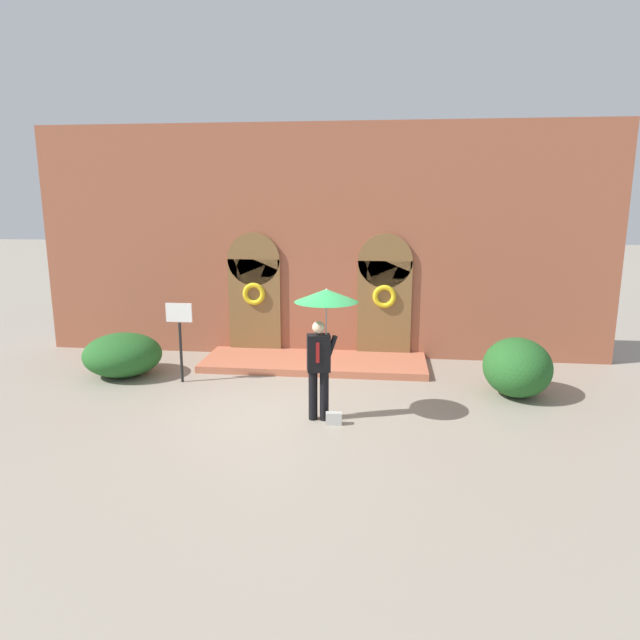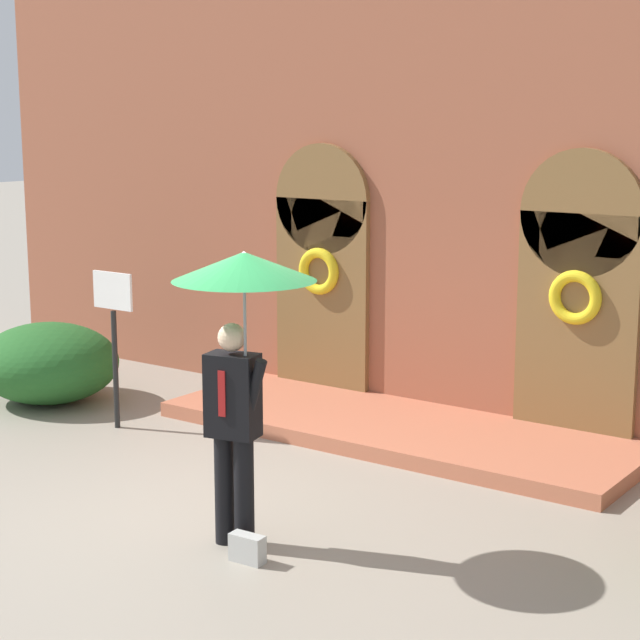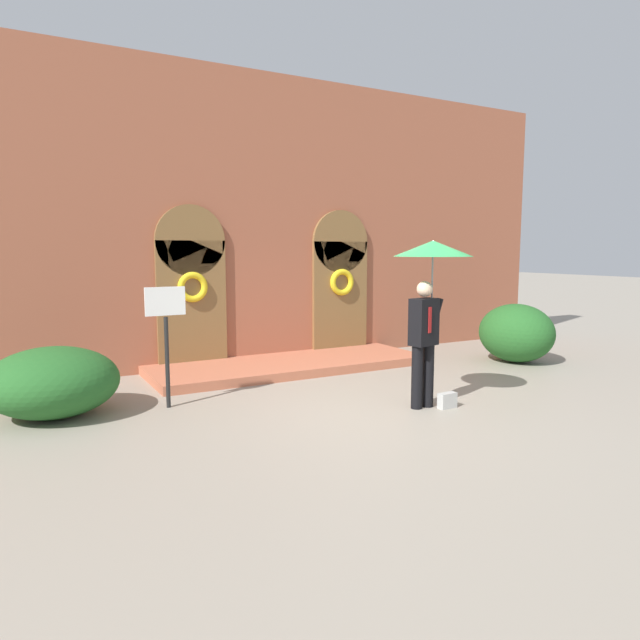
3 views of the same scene
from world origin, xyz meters
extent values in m
plane|color=gray|center=(0.00, 0.00, 0.00)|extent=(80.00, 80.00, 0.00)
cube|color=#9E563D|center=(0.00, 4.20, 2.80)|extent=(14.00, 0.50, 5.60)
cube|color=brown|center=(-1.60, 3.91, 1.20)|extent=(1.30, 0.08, 2.40)
cylinder|color=brown|center=(-1.60, 3.91, 2.40)|extent=(1.30, 0.08, 1.30)
cube|color=brown|center=(1.60, 3.91, 1.20)|extent=(1.30, 0.08, 2.40)
cylinder|color=brown|center=(1.60, 3.91, 2.40)|extent=(1.30, 0.08, 1.30)
torus|color=yellow|center=(-1.60, 3.84, 1.55)|extent=(0.56, 0.12, 0.56)
torus|color=yellow|center=(1.60, 3.84, 1.55)|extent=(0.56, 0.12, 0.56)
cube|color=#B56346|center=(0.00, 3.05, 0.08)|extent=(5.20, 1.80, 0.16)
cylinder|color=black|center=(0.39, -0.21, 0.45)|extent=(0.16, 0.16, 0.90)
cylinder|color=black|center=(0.59, -0.21, 0.45)|extent=(0.16, 0.16, 0.90)
cube|color=black|center=(0.49, -0.21, 1.23)|extent=(0.44, 0.32, 0.66)
cube|color=#A51919|center=(0.49, -0.34, 1.27)|extent=(0.06, 0.02, 0.36)
sphere|color=beige|center=(0.49, -0.21, 1.69)|extent=(0.22, 0.22, 0.22)
cylinder|color=black|center=(0.71, -0.21, 1.33)|extent=(0.22, 0.09, 0.46)
cylinder|color=gray|center=(0.62, -0.21, 1.65)|extent=(0.02, 0.02, 0.98)
cone|color=#1E7538|center=(0.62, -0.21, 2.25)|extent=(1.10, 1.10, 0.22)
cone|color=white|center=(0.62, -0.21, 2.27)|extent=(0.61, 0.60, 0.20)
cube|color=#B7B7B2|center=(0.78, -0.41, 0.11)|extent=(0.29, 0.14, 0.22)
cylinder|color=black|center=(-2.67, 1.55, 0.65)|extent=(0.06, 0.06, 1.30)
cube|color=white|center=(-2.67, 1.55, 1.52)|extent=(0.56, 0.03, 0.40)
ellipsoid|color=#235B23|center=(-4.13, 1.85, 0.47)|extent=(1.71, 1.62, 0.95)
camera|label=1|loc=(1.61, -9.73, 3.90)|focal=32.00mm
camera|label=2|loc=(5.70, -6.34, 3.36)|focal=60.00mm
camera|label=3|loc=(-4.62, -6.42, 2.24)|focal=32.00mm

